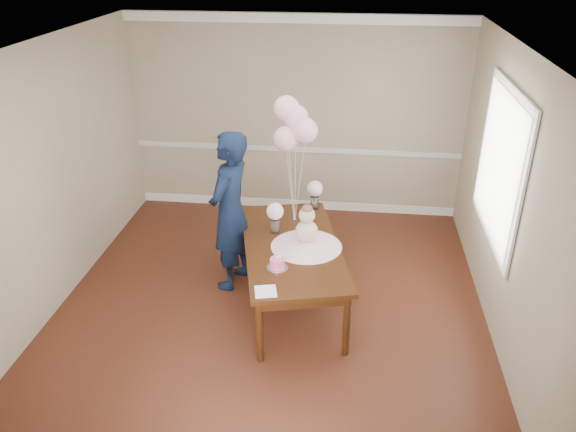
{
  "coord_description": "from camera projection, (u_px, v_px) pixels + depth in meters",
  "views": [
    {
      "loc": [
        0.77,
        -4.83,
        3.58
      ],
      "look_at": [
        0.18,
        0.15,
        1.05
      ],
      "focal_mm": 35.0,
      "sensor_mm": 36.0,
      "label": 1
    }
  ],
  "objects": [
    {
      "name": "floor",
      "position": [
        270.0,
        309.0,
        5.97
      ],
      "size": [
        4.5,
        5.0,
        0.0
      ],
      "primitive_type": "cube",
      "color": "#37170D",
      "rests_on": "ground"
    },
    {
      "name": "wall_front",
      "position": [
        201.0,
        378.0,
        3.15
      ],
      "size": [
        4.5,
        0.02,
        2.7
      ],
      "primitive_type": "cube",
      "color": "gray",
      "rests_on": "floor"
    },
    {
      "name": "woman",
      "position": [
        230.0,
        211.0,
        6.04
      ],
      "size": [
        0.59,
        0.74,
        1.8
      ],
      "primitive_type": "imported",
      "rotation": [
        0.0,
        0.0,
        -1.83
      ],
      "color": "black",
      "rests_on": "floor"
    },
    {
      "name": "balloon_ribbon_d",
      "position": [
        291.0,
        173.0,
        6.03
      ],
      "size": [
        0.1,
        0.08,
        1.09
      ],
      "primitive_type": "cylinder",
      "rotation": [
        -0.09,
        -0.07,
        0.23
      ],
      "color": "white",
      "rests_on": "balloon_weight"
    },
    {
      "name": "cake_flower_a",
      "position": [
        277.0,
        257.0,
        5.3
      ],
      "size": [
        0.03,
        0.03,
        0.03
      ],
      "primitive_type": "sphere",
      "color": "silver",
      "rests_on": "birthday_cake"
    },
    {
      "name": "balloon_d",
      "position": [
        286.0,
        108.0,
        5.77
      ],
      "size": [
        0.27,
        0.27,
        0.27
      ],
      "primitive_type": "sphere",
      "color": "#FCB3C4",
      "rests_on": "balloon_ribbon_d"
    },
    {
      "name": "balloon_b",
      "position": [
        305.0,
        131.0,
        5.73
      ],
      "size": [
        0.27,
        0.27,
        0.27
      ],
      "primitive_type": "sphere",
      "color": "#E6A3BE",
      "rests_on": "balloon_ribbon_b"
    },
    {
      "name": "birthday_cake",
      "position": [
        277.0,
        263.0,
        5.33
      ],
      "size": [
        0.17,
        0.17,
        0.1
      ],
      "primitive_type": "cylinder",
      "rotation": [
        0.0,
        0.0,
        0.23
      ],
      "color": "#FF5095",
      "rests_on": "cake_platter"
    },
    {
      "name": "chair_slat_mid",
      "position": [
        226.0,
        211.0,
        6.27
      ],
      "size": [
        0.16,
        0.4,
        0.05
      ],
      "primitive_type": "cube",
      "rotation": [
        0.0,
        0.0,
        0.33
      ],
      "color": "#3D1810",
      "rests_on": "dining_chair_seat"
    },
    {
      "name": "table_leg_fr",
      "position": [
        346.0,
        325.0,
        5.19
      ],
      "size": [
        0.08,
        0.08,
        0.67
      ],
      "primitive_type": "cylinder",
      "rotation": [
        0.0,
        0.0,
        0.23
      ],
      "color": "black",
      "rests_on": "floor"
    },
    {
      "name": "balloon_ribbon_c",
      "position": [
        295.0,
        177.0,
        6.05
      ],
      "size": [
        0.01,
        0.09,
        0.99
      ],
      "primitive_type": "cylinder",
      "rotation": [
        -0.09,
        0.02,
        0.23
      ],
      "color": "white",
      "rests_on": "balloon_weight"
    },
    {
      "name": "balloon_ribbon_a",
      "position": [
        290.0,
        187.0,
        6.05
      ],
      "size": [
        0.09,
        0.02,
        0.8
      ],
      "primitive_type": "cylinder",
      "rotation": [
        0.0,
        -0.1,
        0.23
      ],
      "color": "silver",
      "rests_on": "balloon_weight"
    },
    {
      "name": "roses_near",
      "position": [
        275.0,
        211.0,
        5.89
      ],
      "size": [
        0.18,
        0.18,
        0.18
      ],
      "primitive_type": "sphere",
      "color": "white",
      "rests_on": "rose_vase_near"
    },
    {
      "name": "ceiling",
      "position": [
        265.0,
        49.0,
        4.75
      ],
      "size": [
        4.5,
        5.0,
        0.02
      ],
      "primitive_type": "cube",
      "color": "silver",
      "rests_on": "wall_back"
    },
    {
      "name": "chair_leg_fr",
      "position": [
        264.0,
        260.0,
        6.45
      ],
      "size": [
        0.05,
        0.05,
        0.44
      ],
      "primitive_type": "cylinder",
      "rotation": [
        0.0,
        0.0,
        0.33
      ],
      "color": "#381C0F",
      "rests_on": "floor"
    },
    {
      "name": "dining_table_top",
      "position": [
        292.0,
        247.0,
        5.77
      ],
      "size": [
        1.38,
        2.09,
        0.05
      ],
      "primitive_type": "cube",
      "rotation": [
        0.0,
        0.0,
        0.23
      ],
      "color": "black",
      "rests_on": "table_leg_fl"
    },
    {
      "name": "chair_back_post_r",
      "position": [
        224.0,
        208.0,
        6.45
      ],
      "size": [
        0.05,
        0.05,
        0.57
      ],
      "primitive_type": "cylinder",
      "rotation": [
        0.0,
        0.0,
        0.33
      ],
      "color": "#38130F",
      "rests_on": "dining_chair_seat"
    },
    {
      "name": "rose_vase_near",
      "position": [
        275.0,
        226.0,
        5.97
      ],
      "size": [
        0.12,
        0.12,
        0.15
      ],
      "primitive_type": "cylinder",
      "rotation": [
        0.0,
        0.0,
        0.23
      ],
      "color": "silver",
      "rests_on": "dining_table_top"
    },
    {
      "name": "chair_leg_fl",
      "position": [
        232.0,
        264.0,
        6.38
      ],
      "size": [
        0.05,
        0.05,
        0.44
      ],
      "primitive_type": "cylinder",
      "rotation": [
        0.0,
        0.0,
        0.33
      ],
      "color": "#38140F",
      "rests_on": "floor"
    },
    {
      "name": "balloon_ribbon_b",
      "position": [
        300.0,
        183.0,
        6.01
      ],
      "size": [
        0.11,
        0.03,
        0.9
      ],
      "primitive_type": "cylinder",
      "rotation": [
        0.05,
        0.1,
        0.23
      ],
      "color": "white",
      "rests_on": "balloon_weight"
    },
    {
      "name": "table_leg_fl",
      "position": [
        260.0,
        332.0,
        5.11
      ],
      "size": [
        0.08,
        0.08,
        0.67
      ],
      "primitive_type": "cylinder",
      "rotation": [
        0.0,
        0.0,
        0.23
      ],
      "color": "black",
      "rests_on": "floor"
    },
    {
      "name": "rose_vase_far",
      "position": [
        315.0,
        202.0,
        6.49
      ],
      "size": [
        0.12,
        0.12,
        0.15
      ],
      "primitive_type": "cylinder",
      "rotation": [
        0.0,
        0.0,
        0.23
      ],
      "color": "silver",
      "rests_on": "dining_table_top"
    },
    {
      "name": "baby_torso",
      "position": [
        307.0,
        231.0,
        5.65
      ],
      "size": [
        0.23,
        0.23,
        0.23
      ],
      "primitive_type": "sphere",
      "color": "pink",
      "rests_on": "baby_skirt"
    },
    {
      "name": "baby_hair",
      "position": [
        307.0,
        210.0,
        5.55
      ],
      "size": [
        0.12,
        0.12,
        0.12
      ],
      "primitive_type": "sphere",
      "color": "brown",
      "rests_on": "baby_head"
    },
    {
      "name": "cake_flower_b",
      "position": [
        280.0,
        256.0,
        5.32
      ],
      "size": [
        0.03,
        0.03,
        0.03
      ],
      "primitive_type": "sphere",
      "color": "white",
      "rests_on": "birthday_cake"
    },
    {
      "name": "chair_leg_br",
      "position": [
        259.0,
        245.0,
        6.77
      ],
      "size": [
        0.05,
        0.05,
        0.44
      ],
      "primitive_type": "cylinder",
      "rotation": [
        0.0,
        0.0,
        0.33
      ],
      "color": "black",
      "rests_on": "floor"
    },
    {
      "name": "baby_head",
      "position": [
        307.0,
        215.0,
        5.57
      ],
      "size": [
        0.16,
        0.16,
        0.16
      ],
      "primitive_type": "sphere",
      "color": "beige",
      "rests_on": "baby_torso"
    },
    {
      "name": "table_apron",
      "position": [
        292.0,
        253.0,
        5.8
      ],
      "size": [
        1.26,
        1.97,
        0.1
      ],
      "primitive_type": "cube",
      "rotation": [
        0.0,
        0.0,
        0.23
      ],
      "color": "black",
      "rests_on": "table_leg_fl"
    },
    {
      "name": "chair_rail_trim",
      "position": [
        295.0,
        149.0,
        7.77
      ],
      "size": [
        4.5,
        0.02,
        0.07
      ],
      "primitive_type": "cube",
      "color": "silver",
      "rests_on": "wall_back"
    },
    {
      "name": "chair_leg_bl",
      "position": [
        228.0,
        248.0,
        6.7
      ],
      "size": [
        0.05,
        0.05,
        0.44
      ],
      "primitive_type": "cylinder",
      "rotation": [
        0.0,
        0.0,
        0.33
      ],
      "color": "#39190F",
      "rests_on": "floor"
    },
    {
      "name": "window_blinds",
      "position": [
        499.0,
        165.0,
        5.48
      ],
      "size": [
        0.01,
        1.5,
        1.4
      ],
      "primitive_type": "cube",
      "color": "silver",
      "rests_on": "wall_right"
    },
    {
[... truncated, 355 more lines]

